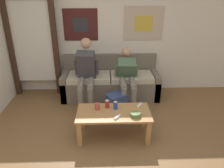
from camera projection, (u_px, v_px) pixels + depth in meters
name	position (u px, v px, depth m)	size (l,w,h in m)	color
wall_back	(100.00, 34.00, 4.63)	(10.00, 0.07, 2.55)	white
door_frame	(32.00, 40.00, 4.42)	(1.00, 0.10, 2.15)	#382319
couch	(110.00, 83.00, 4.69)	(2.02, 0.74, 0.85)	#70665B
coffee_table	(114.00, 116.00, 3.36)	(1.12, 0.57, 0.43)	#B27F4C
person_seated_adult	(86.00, 71.00, 4.18)	(0.47, 0.94, 1.29)	gray
person_seated_teen	(127.00, 76.00, 4.23)	(0.47, 1.00, 1.07)	gray
backpack	(117.00, 105.00, 4.02)	(0.44, 0.40, 0.40)	navy
ceramic_bowl	(135.00, 114.00, 3.20)	(0.16, 0.16, 0.06)	#607F47
pillar_candle	(97.00, 106.00, 3.38)	(0.07, 0.07, 0.12)	#B24C42
drink_can_blue	(116.00, 105.00, 3.39)	(0.07, 0.07, 0.12)	#28479E
drink_can_red	(107.00, 104.00, 3.43)	(0.07, 0.07, 0.12)	maroon
game_controller_near_left	(117.00, 117.00, 3.18)	(0.11, 0.13, 0.03)	white
game_controller_near_right	(140.00, 105.00, 3.50)	(0.11, 0.14, 0.03)	white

